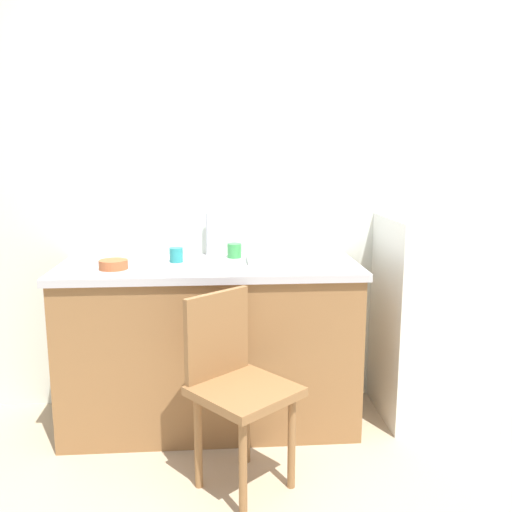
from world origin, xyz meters
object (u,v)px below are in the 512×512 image
object	(u,v)px
dish_tray	(273,257)
terracotta_bowl	(113,264)
chair	(235,381)
cup_green	(234,251)
cup_teal	(176,255)
refrigerator	(434,318)

from	to	relation	value
dish_tray	terracotta_bowl	world-z (taller)	dish_tray
chair	cup_green	xyz separation A→B (m)	(0.03, 0.76, 0.46)
dish_tray	cup_green	size ratio (longest dim) A/B	3.44
terracotta_bowl	cup_teal	size ratio (longest dim) A/B	1.86
cup_teal	chair	bearing A→B (deg)	-65.64
terracotta_bowl	cup_teal	world-z (taller)	cup_teal
refrigerator	terracotta_bowl	size ratio (longest dim) A/B	7.83
dish_tray	terracotta_bowl	distance (m)	0.85
dish_tray	terracotta_bowl	xyz separation A→B (m)	(-0.84, -0.13, -0.00)
chair	terracotta_bowl	size ratio (longest dim) A/B	6.00
refrigerator	terracotta_bowl	xyz separation A→B (m)	(-1.77, -0.11, 0.36)
chair	dish_tray	bearing A→B (deg)	29.83
refrigerator	chair	distance (m)	1.31
terracotta_bowl	cup_green	xyz separation A→B (m)	(0.64, 0.26, 0.02)
refrigerator	chair	xyz separation A→B (m)	(-1.16, -0.61, -0.08)
refrigerator	terracotta_bowl	world-z (taller)	refrigerator
chair	cup_teal	bearing A→B (deg)	74.66
cup_teal	terracotta_bowl	bearing A→B (deg)	-152.68
refrigerator	cup_teal	distance (m)	1.51
chair	terracotta_bowl	distance (m)	0.90
dish_tray	chair	bearing A→B (deg)	-110.48
cup_green	terracotta_bowl	bearing A→B (deg)	-157.52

